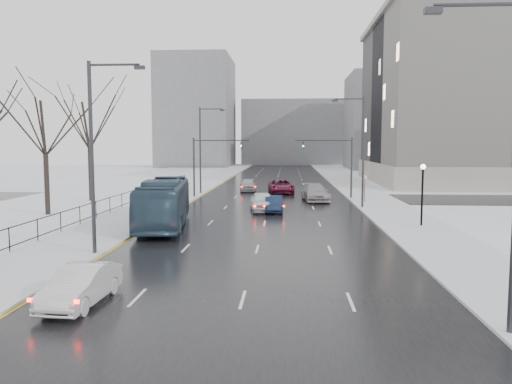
% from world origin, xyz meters
% --- Properties ---
extents(road, '(16.00, 150.00, 0.04)m').
position_xyz_m(road, '(0.00, 60.00, 0.02)').
color(road, black).
rests_on(road, ground).
extents(cross_road, '(130.00, 10.00, 0.04)m').
position_xyz_m(cross_road, '(0.00, 48.00, 0.02)').
color(cross_road, black).
rests_on(cross_road, ground).
extents(sidewalk_left, '(5.00, 150.00, 0.16)m').
position_xyz_m(sidewalk_left, '(-10.50, 60.00, 0.08)').
color(sidewalk_left, silver).
rests_on(sidewalk_left, ground).
extents(sidewalk_right, '(5.00, 150.00, 0.16)m').
position_xyz_m(sidewalk_right, '(10.50, 60.00, 0.08)').
color(sidewalk_right, silver).
rests_on(sidewalk_right, ground).
extents(park_strip, '(14.00, 150.00, 0.12)m').
position_xyz_m(park_strip, '(-20.00, 60.00, 0.06)').
color(park_strip, white).
rests_on(park_strip, ground).
extents(tree_park_d, '(8.75, 8.75, 12.50)m').
position_xyz_m(tree_park_d, '(-17.80, 34.00, 0.00)').
color(tree_park_d, black).
rests_on(tree_park_d, ground).
extents(tree_park_e, '(9.45, 9.45, 13.50)m').
position_xyz_m(tree_park_e, '(-18.20, 44.00, 0.00)').
color(tree_park_e, black).
rests_on(tree_park_e, ground).
extents(iron_fence, '(0.06, 70.00, 1.30)m').
position_xyz_m(iron_fence, '(-13.00, 30.00, 0.91)').
color(iron_fence, black).
rests_on(iron_fence, sidewalk_left).
extents(streetlight_r_near, '(2.95, 0.25, 10.00)m').
position_xyz_m(streetlight_r_near, '(8.17, 10.00, 5.62)').
color(streetlight_r_near, '#2D2D33').
rests_on(streetlight_r_near, ground).
extents(streetlight_r_mid, '(2.95, 0.25, 10.00)m').
position_xyz_m(streetlight_r_mid, '(8.17, 40.00, 5.62)').
color(streetlight_r_mid, '#2D2D33').
rests_on(streetlight_r_mid, ground).
extents(streetlight_l_near, '(2.95, 0.25, 10.00)m').
position_xyz_m(streetlight_l_near, '(-8.17, 20.00, 5.62)').
color(streetlight_l_near, '#2D2D33').
rests_on(streetlight_l_near, ground).
extents(streetlight_l_far, '(2.95, 0.25, 10.00)m').
position_xyz_m(streetlight_l_far, '(-8.17, 52.00, 5.62)').
color(streetlight_l_far, '#2D2D33').
rests_on(streetlight_l_far, ground).
extents(lamppost_r_mid, '(0.36, 0.36, 4.28)m').
position_xyz_m(lamppost_r_mid, '(11.00, 30.00, 2.94)').
color(lamppost_r_mid, black).
rests_on(lamppost_r_mid, sidewalk_right).
extents(mast_signal_right, '(6.10, 0.33, 6.50)m').
position_xyz_m(mast_signal_right, '(7.33, 48.00, 4.11)').
color(mast_signal_right, '#2D2D33').
rests_on(mast_signal_right, ground).
extents(mast_signal_left, '(6.10, 0.33, 6.50)m').
position_xyz_m(mast_signal_left, '(-7.33, 48.00, 4.11)').
color(mast_signal_left, '#2D2D33').
rests_on(mast_signal_left, ground).
extents(no_uturn_sign, '(0.60, 0.06, 2.70)m').
position_xyz_m(no_uturn_sign, '(9.20, 44.00, 2.30)').
color(no_uturn_sign, '#2D2D33').
rests_on(no_uturn_sign, sidewalk_right).
extents(bldg_far_right, '(24.00, 20.00, 22.00)m').
position_xyz_m(bldg_far_right, '(28.00, 115.00, 11.00)').
color(bldg_far_right, slate).
rests_on(bldg_far_right, ground).
extents(bldg_far_left, '(18.00, 22.00, 28.00)m').
position_xyz_m(bldg_far_left, '(-22.00, 125.00, 14.00)').
color(bldg_far_left, slate).
rests_on(bldg_far_left, ground).
extents(bldg_far_center, '(30.00, 18.00, 18.00)m').
position_xyz_m(bldg_far_center, '(4.00, 140.00, 9.00)').
color(bldg_far_center, slate).
rests_on(bldg_far_center, ground).
extents(sedan_left_near, '(1.70, 4.34, 1.41)m').
position_xyz_m(sedan_left_near, '(-5.78, 12.11, 0.74)').
color(sedan_left_near, silver).
rests_on(sedan_left_near, road).
extents(bus, '(4.40, 12.18, 3.32)m').
position_xyz_m(bus, '(-7.00, 29.23, 1.70)').
color(bus, '#2C4355').
rests_on(bus, road).
extents(sedan_center_near, '(2.60, 5.13, 1.67)m').
position_xyz_m(sedan_center_near, '(-0.50, 37.51, 0.88)').
color(sedan_center_near, white).
rests_on(sedan_center_near, road).
extents(sedan_right_near, '(1.65, 4.28, 1.39)m').
position_xyz_m(sedan_right_near, '(0.50, 37.09, 0.74)').
color(sedan_right_near, '#14213E').
rests_on(sedan_right_near, road).
extents(sedan_right_cross, '(3.35, 6.09, 1.62)m').
position_xyz_m(sedan_right_cross, '(0.92, 53.38, 0.85)').
color(sedan_right_cross, '#520E2C').
rests_on(sedan_right_cross, road).
extents(sedan_right_far, '(3.00, 6.04, 1.69)m').
position_xyz_m(sedan_right_far, '(4.50, 45.66, 0.88)').
color(sedan_right_far, gray).
rests_on(sedan_right_far, road).
extents(sedan_center_far, '(2.41, 4.90, 1.61)m').
position_xyz_m(sedan_center_far, '(-3.18, 55.52, 0.84)').
color(sedan_center_far, '#9F9FA3').
rests_on(sedan_center_far, road).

